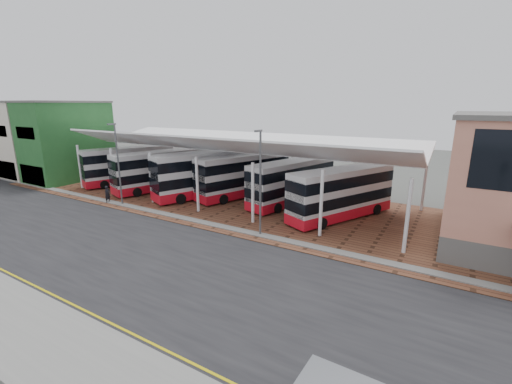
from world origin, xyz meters
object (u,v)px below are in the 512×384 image
bus_2 (207,174)px  bus_0 (129,166)px  bus_3 (243,176)px  bus_4 (292,183)px  bus_1 (161,171)px  pedestrian (108,194)px  bus_5 (341,194)px

bus_2 → bus_0: bearing=-156.4°
bus_3 → bus_4: (5.74, 0.03, -0.09)m
bus_1 → bus_3: bus_3 is taller
bus_1 → pedestrian: size_ratio=6.35×
bus_3 → bus_5: bearing=10.6°
bus_2 → pedestrian: size_ratio=6.74×
bus_0 → bus_4: size_ratio=1.02×
bus_1 → bus_5: bearing=20.1°
bus_1 → pedestrian: 6.94m
bus_4 → bus_5: bus_5 is taller
bus_0 → bus_1: (6.00, -0.46, -0.01)m
bus_0 → bus_3: size_ratio=0.99×
bus_1 → bus_0: bearing=-166.1°
bus_2 → bus_4: (9.24, 1.95, -0.23)m
bus_4 → bus_5: bearing=-3.0°
bus_0 → bus_4: (21.56, 2.07, -0.08)m
bus_5 → bus_2: bearing=-154.3°
bus_2 → bus_5: bus_2 is taller
bus_1 → pedestrian: bus_1 is taller
bus_0 → bus_3: 15.95m
bus_0 → bus_3: (15.82, 2.05, 0.01)m
bus_3 → pedestrian: (-10.45, -9.28, -1.38)m
pedestrian → bus_2: bearing=-45.5°
pedestrian → bus_5: bearing=-73.3°
bus_4 → bus_5: (5.61, -1.87, 0.02)m
bus_1 → bus_2: 6.35m
bus_0 → bus_4: bus_0 is taller
bus_2 → bus_5: (14.85, 0.08, -0.21)m
bus_1 → bus_5: (21.17, 0.66, -0.05)m
bus_5 → bus_3: bearing=-163.8°
bus_0 → bus_1: bus_0 is taller
bus_0 → bus_1: bearing=17.0°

